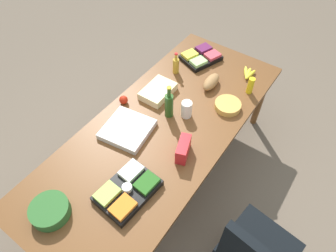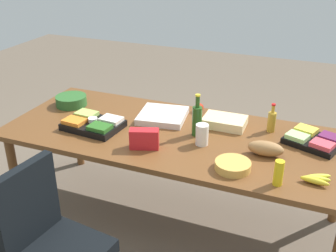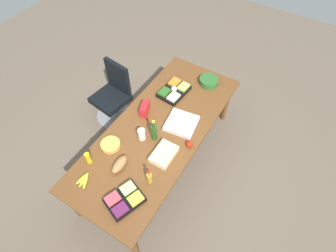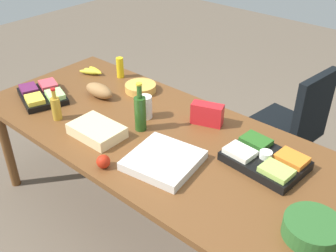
# 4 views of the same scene
# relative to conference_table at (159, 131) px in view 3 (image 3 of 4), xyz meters

# --- Properties ---
(ground_plane) EXTENTS (10.00, 10.00, 0.00)m
(ground_plane) POSITION_rel_conference_table_xyz_m (0.00, 0.00, -0.71)
(ground_plane) COLOR #6A5B4B
(conference_table) EXTENTS (2.57, 1.07, 0.77)m
(conference_table) POSITION_rel_conference_table_xyz_m (0.00, 0.00, 0.00)
(conference_table) COLOR brown
(conference_table) RESTS_ON ground
(office_chair) EXTENTS (0.56, 0.56, 0.96)m
(office_chair) POSITION_rel_conference_table_xyz_m (-0.35, -1.07, -0.34)
(office_chair) COLOR gray
(office_chair) RESTS_ON ground
(bread_loaf) EXTENTS (0.24, 0.12, 0.10)m
(bread_loaf) POSITION_rel_conference_table_xyz_m (0.67, -0.08, 0.11)
(bread_loaf) COLOR #A07142
(bread_loaf) RESTS_ON conference_table
(salad_bowl) EXTENTS (0.27, 0.27, 0.09)m
(salad_bowl) POSITION_rel_conference_table_xyz_m (-1.03, 0.16, 0.11)
(salad_bowl) COLOR #2D6129
(salad_bowl) RESTS_ON conference_table
(chip_bowl) EXTENTS (0.26, 0.26, 0.05)m
(chip_bowl) POSITION_rel_conference_table_xyz_m (0.51, -0.34, 0.09)
(chip_bowl) COLOR gold
(chip_bowl) RESTS_ON conference_table
(pizza_box) EXTENTS (0.41, 0.41, 0.05)m
(pizza_box) POSITION_rel_conference_table_xyz_m (-0.19, 0.21, 0.09)
(pizza_box) COLOR silver
(pizza_box) RESTS_ON conference_table
(banana_bunch) EXTENTS (0.18, 0.14, 0.04)m
(banana_bunch) POSITION_rel_conference_table_xyz_m (1.00, -0.30, 0.09)
(banana_bunch) COLOR yellow
(banana_bunch) RESTS_ON conference_table
(veggie_tray) EXTENTS (0.44, 0.33, 0.09)m
(veggie_tray) POSITION_rel_conference_table_xyz_m (-0.62, -0.15, 0.10)
(veggie_tray) COLOR black
(veggie_tray) RESTS_ON conference_table
(mustard_bottle) EXTENTS (0.07, 0.07, 0.16)m
(mustard_bottle) POSITION_rel_conference_table_xyz_m (0.80, -0.40, 0.15)
(mustard_bottle) COLOR yellow
(mustard_bottle) RESTS_ON conference_table
(mayo_jar) EXTENTS (0.09, 0.09, 0.15)m
(mayo_jar) POSITION_rel_conference_table_xyz_m (0.23, -0.09, 0.14)
(mayo_jar) COLOR white
(mayo_jar) RESTS_ON conference_table
(fruit_platter) EXTENTS (0.43, 0.39, 0.07)m
(fruit_platter) POSITION_rel_conference_table_xyz_m (0.95, 0.20, 0.10)
(fruit_platter) COLOR black
(fruit_platter) RESTS_ON conference_table
(dressing_bottle) EXTENTS (0.07, 0.07, 0.22)m
(dressing_bottle) POSITION_rel_conference_table_xyz_m (0.64, 0.30, 0.15)
(dressing_bottle) COLOR #BA902B
(dressing_bottle) RESTS_ON conference_table
(wine_bottle) EXTENTS (0.08, 0.08, 0.32)m
(wine_bottle) POSITION_rel_conference_table_xyz_m (0.15, 0.03, 0.19)
(wine_bottle) COLOR #26501A
(wine_bottle) RESTS_ON conference_table
(apple_red) EXTENTS (0.08, 0.08, 0.08)m
(apple_red) POSITION_rel_conference_table_xyz_m (0.03, 0.44, 0.10)
(apple_red) COLOR red
(apple_red) RESTS_ON conference_table
(sheet_cake) EXTENTS (0.32, 0.22, 0.07)m
(sheet_cake) POSITION_rel_conference_table_xyz_m (0.30, 0.26, 0.10)
(sheet_cake) COLOR beige
(sheet_cake) RESTS_ON conference_table
(chip_bag_red) EXTENTS (0.22, 0.14, 0.14)m
(chip_bag_red) POSITION_rel_conference_table_xyz_m (-0.13, -0.29, 0.13)
(chip_bag_red) COLOR red
(chip_bag_red) RESTS_ON conference_table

